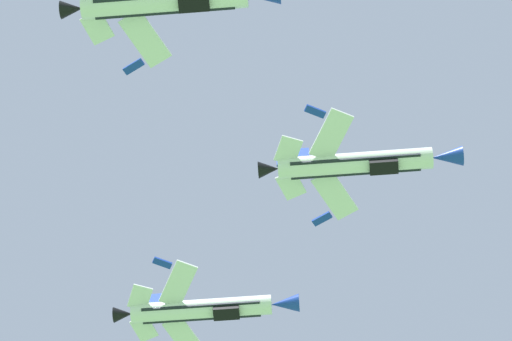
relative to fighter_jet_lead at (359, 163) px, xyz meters
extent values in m
cylinder|color=white|center=(-0.20, -0.20, 0.00)|extent=(9.78, 9.60, 1.70)
cube|color=black|center=(-0.19, -0.21, -0.47)|extent=(8.24, 8.08, 0.46)
cone|color=#1938A8|center=(4.92, 4.80, 0.00)|extent=(2.81, 2.80, 1.56)
cone|color=black|center=(-5.03, -4.91, 0.00)|extent=(2.09, 2.09, 1.36)
ellipsoid|color=#192333|center=(1.67, 1.67, 0.63)|extent=(3.09, 3.06, 1.15)
cube|color=black|center=(1.37, 1.29, -0.81)|extent=(2.37, 2.35, 0.89)
cube|color=white|center=(-3.25, 0.47, -0.20)|extent=(3.00, 4.57, 0.38)
cube|color=#1938A8|center=(-5.51, 1.19, -0.30)|extent=(1.69, 0.99, 0.26)
cube|color=white|center=(0.39, -3.26, 0.03)|extent=(4.58, 3.09, 0.38)
cube|color=#1938A8|center=(1.06, -5.55, 0.12)|extent=(1.03, 1.69, 0.26)
cube|color=white|center=(-4.92, -2.67, -0.07)|extent=(2.41, 2.68, 0.26)
cube|color=white|center=(-2.79, -4.85, 0.06)|extent=(2.70, 2.44, 0.26)
cube|color=#1938A8|center=(-3.69, -3.49, 1.80)|extent=(2.08, 2.04, 2.61)
cylinder|color=white|center=(-19.83, 0.53, 1.73)|extent=(9.78, 9.60, 1.70)
cube|color=black|center=(-19.80, 0.49, 1.26)|extent=(8.25, 8.10, 0.57)
cone|color=#1938A8|center=(-14.72, 5.53, 1.73)|extent=(2.81, 2.80, 1.56)
cone|color=black|center=(-24.67, -4.18, 1.73)|extent=(2.09, 2.09, 1.36)
ellipsoid|color=#192333|center=(-18.00, 2.43, 2.36)|extent=(3.14, 3.11, 1.22)
cube|color=black|center=(-18.22, 1.97, 0.93)|extent=(2.41, 2.39, 0.96)
cube|color=white|center=(-22.87, 1.18, 1.34)|extent=(3.00, 4.56, 0.69)
cube|color=white|center=(-19.25, -2.53, 1.95)|extent=(4.57, 3.09, 0.69)
cube|color=#1938A8|center=(-18.59, -4.80, 2.20)|extent=(1.04, 1.70, 0.30)
cube|color=white|center=(-24.54, -1.94, 1.55)|extent=(2.41, 2.68, 0.42)
cube|color=white|center=(-22.43, -4.11, 1.91)|extent=(2.70, 2.44, 0.42)
cube|color=#1938A8|center=(-23.42, -2.67, 3.53)|extent=(2.21, 2.18, 2.61)
cylinder|color=white|center=(0.67, -19.90, -0.53)|extent=(9.78, 9.60, 1.70)
cube|color=black|center=(0.69, -19.92, -1.00)|extent=(8.24, 8.09, 0.50)
cone|color=black|center=(-4.16, -24.62, -0.53)|extent=(2.09, 2.09, 1.36)
cube|color=black|center=(2.26, -18.43, -1.34)|extent=(2.38, 2.36, 0.91)
cube|color=white|center=(-2.37, -19.24, -0.80)|extent=(3.00, 4.57, 0.49)
cube|color=#1938A8|center=(-4.63, -18.52, -0.95)|extent=(1.69, 1.00, 0.28)
cube|color=white|center=(-4.04, -22.37, -0.64)|extent=(2.41, 2.69, 0.31)
camera|label=1|loc=(29.96, -36.74, -82.76)|focal=85.84mm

